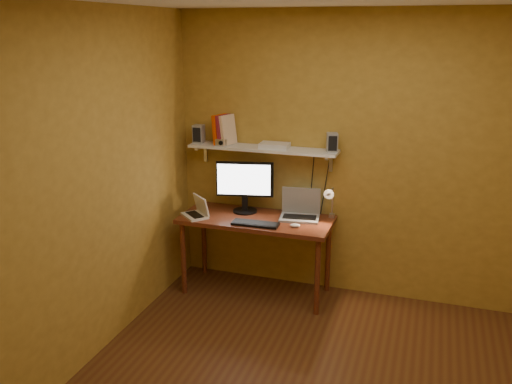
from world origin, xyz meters
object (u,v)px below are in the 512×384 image
(router, at_px, (275,145))
(speaker_left, at_px, (199,134))
(monitor, at_px, (245,184))
(shelf_camera, at_px, (221,143))
(netbook, at_px, (198,211))
(mouse, at_px, (295,225))
(keyboard, at_px, (255,224))
(laptop, at_px, (300,210))
(wall_shelf, at_px, (263,149))
(desk_lamp, at_px, (330,199))
(desk, at_px, (256,226))
(speaker_right, at_px, (332,142))

(router, bearing_deg, speaker_left, -179.09)
(monitor, relative_size, shelf_camera, 4.77)
(netbook, xyz_separation_m, mouse, (0.93, 0.01, -0.04))
(keyboard, distance_m, mouse, 0.35)
(shelf_camera, bearing_deg, laptop, 1.34)
(keyboard, xyz_separation_m, shelf_camera, (-0.44, 0.31, 0.65))
(mouse, distance_m, shelf_camera, 1.05)
(wall_shelf, distance_m, desk_lamp, 0.77)
(laptop, bearing_deg, speaker_left, 169.60)
(desk, relative_size, keyboard, 3.35)
(netbook, relative_size, desk_lamp, 0.83)
(monitor, height_order, desk_lamp, monitor)
(mouse, bearing_deg, monitor, 141.12)
(speaker_left, bearing_deg, shelf_camera, -16.90)
(monitor, distance_m, speaker_left, 0.66)
(keyboard, height_order, desk_lamp, desk_lamp)
(laptop, height_order, router, router)
(keyboard, xyz_separation_m, mouse, (0.35, 0.06, 0.01))
(laptop, xyz_separation_m, mouse, (0.02, -0.27, -0.05))
(netbook, bearing_deg, monitor, 75.81)
(router, bearing_deg, shelf_camera, -170.87)
(keyboard, relative_size, speaker_left, 2.42)
(netbook, bearing_deg, desk, 54.94)
(desk_lamp, xyz_separation_m, shelf_camera, (-1.04, -0.00, 0.45))
(mouse, relative_size, shelf_camera, 0.80)
(netbook, bearing_deg, speaker_left, 150.15)
(desk, relative_size, monitor, 2.63)
(netbook, relative_size, keyboard, 0.75)
(wall_shelf, height_order, netbook, wall_shelf)
(desk, bearing_deg, mouse, -17.32)
(router, bearing_deg, netbook, -152.41)
(netbook, distance_m, mouse, 0.93)
(router, bearing_deg, desk_lamp, -7.90)
(desk_lamp, bearing_deg, wall_shelf, 174.12)
(desk, relative_size, shelf_camera, 12.54)
(mouse, bearing_deg, desk_lamp, 30.13)
(netbook, bearing_deg, wall_shelf, 72.60)
(wall_shelf, relative_size, netbook, 4.47)
(wall_shelf, xyz_separation_m, speaker_left, (-0.64, -0.00, 0.10))
(desk, bearing_deg, speaker_left, 163.44)
(monitor, relative_size, desk_lamp, 1.42)
(speaker_right, bearing_deg, router, 162.76)
(netbook, bearing_deg, desk_lamp, 53.17)
(netbook, distance_m, router, 0.93)
(keyboard, xyz_separation_m, router, (0.06, 0.39, 0.64))
(laptop, bearing_deg, desk, -167.41)
(wall_shelf, bearing_deg, speaker_right, 0.94)
(netbook, xyz_separation_m, router, (0.64, 0.33, 0.59))
(wall_shelf, distance_m, speaker_left, 0.65)
(speaker_left, bearing_deg, desk_lamp, -4.92)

